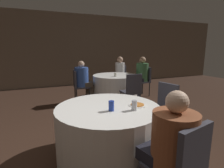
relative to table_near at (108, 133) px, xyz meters
name	(u,v)px	position (x,y,z in m)	size (l,w,h in m)	color
ground_plane	(94,164)	(-0.23, -0.07, -0.36)	(16.00, 16.00, 0.00)	#382319
wall_back	(53,50)	(-0.23, 5.10, 1.04)	(16.00, 0.06, 2.80)	#7A6B5B
table_near	(108,133)	(0.00, 0.00, 0.00)	(1.34, 1.34, 0.72)	white
table_far	(115,87)	(1.20, 2.51, 0.00)	(1.27, 1.27, 0.72)	white
chair_near_east	(164,105)	(1.06, 0.21, 0.18)	(0.47, 0.47, 0.90)	#383842
chair_near_south	(182,163)	(0.22, -1.06, 0.18)	(0.47, 0.48, 0.90)	#383842
chair_far_west	(78,83)	(0.16, 2.58, 0.18)	(0.43, 0.43, 0.90)	#383842
chair_far_northeast	(120,76)	(1.77, 3.38, 0.18)	(0.55, 0.55, 0.90)	#383842
chair_far_south	(132,89)	(1.17, 1.46, 0.18)	(0.41, 0.42, 0.90)	#383842
chair_far_east	(144,78)	(2.24, 2.61, 0.18)	(0.44, 0.44, 0.90)	#383842
person_white_shirt	(119,75)	(1.68, 3.25, 0.24)	(0.43, 0.46, 1.20)	#282828
person_floral_shirt	(167,149)	(0.19, -0.90, 0.23)	(0.41, 0.52, 1.12)	black
person_green_jacket	(140,76)	(2.09, 2.59, 0.27)	(0.52, 0.38, 1.22)	black
person_blue_shirt	(84,81)	(0.32, 2.57, 0.23)	(0.52, 0.37, 1.14)	#4C4238
pizza_plate_near	(137,105)	(0.37, -0.11, 0.37)	(0.23, 0.23, 0.02)	white
soda_can_silver	(134,105)	(0.24, -0.25, 0.42)	(0.07, 0.07, 0.12)	silver
soda_can_blue	(111,106)	(-0.02, -0.16, 0.42)	(0.07, 0.07, 0.12)	#1E38A5
cup_far	(115,75)	(1.10, 2.26, 0.41)	(0.08, 0.08, 0.10)	silver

